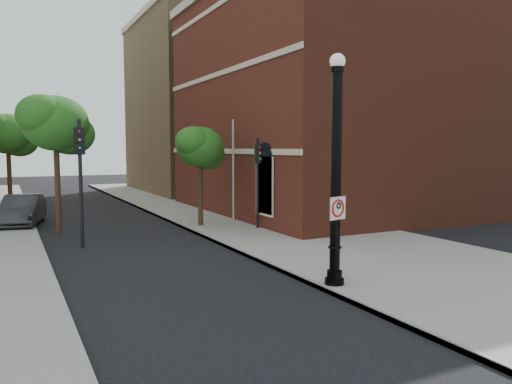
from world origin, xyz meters
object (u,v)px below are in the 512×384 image
traffic_signal_left (80,162)px  traffic_signal_right (258,169)px  no_parking_sign (338,208)px  lamppost (336,182)px  parked_car (22,210)px

traffic_signal_left → traffic_signal_right: bearing=-13.5°
traffic_signal_right → no_parking_sign: bearing=-88.3°
lamppost → parked_car: 16.95m
lamppost → no_parking_sign: size_ratio=10.25×
no_parking_sign → traffic_signal_right: bearing=61.4°
traffic_signal_right → traffic_signal_left: bearing=-159.6°
traffic_signal_right → parked_car: bearing=162.4°
lamppost → traffic_signal_left: lamppost is taller
parked_car → lamppost: bearing=-54.2°
parked_car → traffic_signal_left: size_ratio=0.95×
parked_car → no_parking_sign: bearing=-54.6°
parked_car → traffic_signal_left: bearing=-63.8°
traffic_signal_left → no_parking_sign: bearing=-77.2°
no_parking_sign → traffic_signal_right: size_ratio=0.14×
lamppost → no_parking_sign: (-0.04, -0.15, -0.65)m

